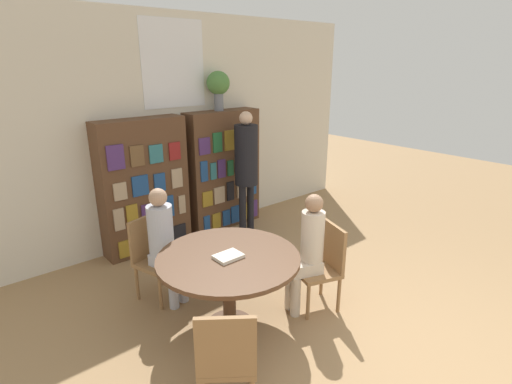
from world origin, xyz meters
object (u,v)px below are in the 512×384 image
at_px(bookshelf_right, 223,170).
at_px(seated_reader_left, 164,240).
at_px(bookshelf_left, 144,187).
at_px(chair_near_camera, 227,357).
at_px(seated_reader_right, 307,249).
at_px(librarian_standing, 246,161).
at_px(flower_vase, 218,85).
at_px(reading_table, 229,267).
at_px(chair_left_side, 153,254).
at_px(chair_far_side, 323,263).

distance_m(bookshelf_right, seated_reader_left, 2.09).
distance_m(bookshelf_left, chair_near_camera, 2.94).
height_order(seated_reader_right, librarian_standing, librarian_standing).
height_order(flower_vase, librarian_standing, flower_vase).
height_order(reading_table, librarian_standing, librarian_standing).
bearing_deg(bookshelf_left, seated_reader_right, -76.19).
distance_m(flower_vase, chair_left_side, 2.55).
height_order(reading_table, chair_far_side, chair_far_side).
bearing_deg(bookshelf_right, seated_reader_left, -142.64).
height_order(bookshelf_right, chair_far_side, bookshelf_right).
height_order(flower_vase, seated_reader_right, flower_vase).
bearing_deg(librarian_standing, chair_left_side, -161.23).
bearing_deg(chair_left_side, bookshelf_left, -128.89).
bearing_deg(bookshelf_left, chair_near_camera, -105.59).
relative_size(bookshelf_right, chair_far_side, 1.98).
distance_m(bookshelf_right, chair_left_side, 2.06).
xyz_separation_m(bookshelf_left, seated_reader_left, (-0.41, -1.26, -0.17)).
bearing_deg(seated_reader_right, bookshelf_left, 33.61).
xyz_separation_m(chair_near_camera, seated_reader_left, (0.38, 1.55, 0.20)).
bearing_deg(flower_vase, seated_reader_left, -141.81).
height_order(bookshelf_left, seated_reader_left, bookshelf_left).
height_order(seated_reader_left, seated_reader_right, seated_reader_left).
distance_m(chair_left_side, seated_reader_right, 1.60).
height_order(reading_table, seated_reader_right, seated_reader_right).
bearing_deg(chair_far_side, flower_vase, 8.69).
xyz_separation_m(bookshelf_left, chair_left_side, (-0.46, -1.09, -0.38)).
bearing_deg(reading_table, flower_vase, 55.71).
bearing_deg(bookshelf_right, flower_vase, 173.19).
height_order(chair_left_side, chair_far_side, same).
height_order(chair_near_camera, chair_far_side, same).
height_order(bookshelf_right, reading_table, bookshelf_right).
xyz_separation_m(bookshelf_right, seated_reader_right, (-0.68, -2.30, -0.19)).
xyz_separation_m(chair_left_side, seated_reader_left, (0.05, -0.17, 0.20)).
bearing_deg(chair_far_side, bookshelf_right, 7.68).
relative_size(bookshelf_left, chair_far_side, 1.98).
relative_size(flower_vase, seated_reader_right, 0.44).
distance_m(bookshelf_left, seated_reader_left, 1.34).
height_order(chair_far_side, seated_reader_left, seated_reader_left).
height_order(bookshelf_left, librarian_standing, librarian_standing).
relative_size(seated_reader_right, librarian_standing, 0.69).
distance_m(bookshelf_left, reading_table, 2.06).
height_order(chair_near_camera, seated_reader_right, seated_reader_right).
height_order(bookshelf_left, chair_near_camera, bookshelf_left).
distance_m(bookshelf_left, seated_reader_right, 2.38).
bearing_deg(seated_reader_right, chair_far_side, -90.00).
bearing_deg(bookshelf_left, chair_left_side, -112.69).
distance_m(chair_far_side, librarian_standing, 2.03).
xyz_separation_m(flower_vase, reading_table, (-1.39, -2.04, -1.45)).
distance_m(chair_near_camera, chair_left_side, 1.75).
distance_m(flower_vase, seated_reader_right, 2.78).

